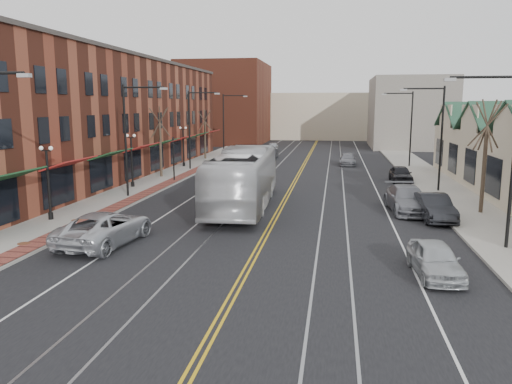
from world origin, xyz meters
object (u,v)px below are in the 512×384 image
(transit_bus, at_px, (243,179))
(parked_car_d, at_px, (401,174))
(parked_suv, at_px, (105,228))
(parked_car_c, at_px, (407,199))
(parked_car_a, at_px, (435,259))
(parked_car_b, at_px, (434,207))

(transit_bus, relative_size, parked_car_d, 3.28)
(parked_suv, relative_size, parked_car_c, 1.04)
(parked_car_c, bearing_deg, parked_car_d, 80.28)
(parked_car_a, distance_m, parked_car_b, 10.38)
(parked_car_c, relative_size, parked_car_d, 1.34)
(parked_car_b, distance_m, parked_car_d, 14.91)
(parked_suv, xyz_separation_m, parked_car_d, (16.73, 22.84, -0.10))
(parked_suv, distance_m, parked_car_d, 28.31)
(parked_suv, distance_m, parked_car_c, 18.55)
(transit_bus, xyz_separation_m, parked_car_c, (10.55, 0.23, -1.11))
(parked_car_b, xyz_separation_m, parked_car_d, (-0.07, 14.91, -0.05))
(parked_car_a, xyz_separation_m, parked_car_c, (0.58, 12.35, 0.12))
(parked_car_a, bearing_deg, parked_car_c, 82.94)
(parked_car_d, bearing_deg, transit_bus, -133.93)
(parked_suv, xyz_separation_m, parked_car_b, (16.80, 7.93, -0.04))
(parked_car_c, bearing_deg, parked_car_a, -97.23)
(transit_bus, bearing_deg, parked_suv, 60.40)
(parked_car_d, bearing_deg, parked_suv, -128.18)
(parked_car_c, bearing_deg, transit_bus, 176.69)
(parked_suv, height_order, parked_car_a, parked_suv)
(parked_suv, distance_m, parked_car_b, 18.58)
(parked_car_b, relative_size, parked_car_c, 0.83)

